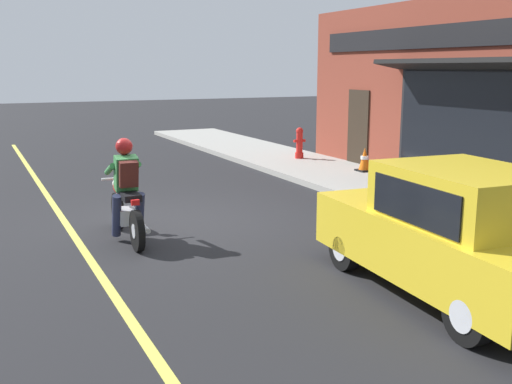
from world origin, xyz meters
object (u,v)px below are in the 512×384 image
traffic_cone (365,160)px  fire_hydrant (299,143)px  motorcycle_with_rider (126,198)px  car_hatchback (454,233)px

traffic_cone → fire_hydrant: size_ratio=0.68×
motorcycle_with_rider → car_hatchback: (2.91, -4.03, 0.09)m
motorcycle_with_rider → fire_hydrant: size_ratio=2.30×
car_hatchback → fire_hydrant: bearing=70.4°
motorcycle_with_rider → traffic_cone: motorcycle_with_rider is taller
fire_hydrant → car_hatchback: bearing=-109.6°
motorcycle_with_rider → car_hatchback: size_ratio=0.52×
car_hatchback → fire_hydrant: (3.42, 9.61, -0.19)m
car_hatchback → traffic_cone: (3.80, 7.01, -0.33)m
motorcycle_with_rider → car_hatchback: 4.97m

